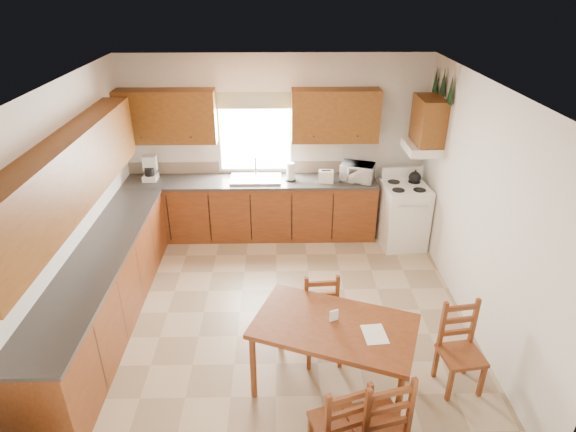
{
  "coord_description": "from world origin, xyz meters",
  "views": [
    {
      "loc": [
        0.05,
        -4.7,
        3.68
      ],
      "look_at": [
        0.15,
        0.3,
        1.15
      ],
      "focal_mm": 30.0,
      "sensor_mm": 36.0,
      "label": 1
    }
  ],
  "objects_px": {
    "dining_table": "(333,357)",
    "chair_near_right": "(338,419)",
    "chair_far_right": "(463,350)",
    "microwave": "(357,172)",
    "chair_far_left": "(323,323)",
    "stove": "(403,216)",
    "chair_near_left": "(377,415)"
  },
  "relations": [
    {
      "from": "dining_table",
      "to": "chair_near_right",
      "type": "relative_size",
      "value": 1.55
    },
    {
      "from": "chair_far_right",
      "to": "microwave",
      "type": "bearing_deg",
      "value": 92.26
    },
    {
      "from": "chair_far_left",
      "to": "chair_far_right",
      "type": "xyz_separation_m",
      "value": [
        1.3,
        -0.43,
        0.0
      ]
    },
    {
      "from": "dining_table",
      "to": "chair_near_right",
      "type": "xyz_separation_m",
      "value": [
        -0.04,
        -0.78,
        0.08
      ]
    },
    {
      "from": "chair_near_right",
      "to": "chair_far_left",
      "type": "height_order",
      "value": "chair_near_right"
    },
    {
      "from": "stove",
      "to": "chair_far_right",
      "type": "distance_m",
      "value": 2.84
    },
    {
      "from": "dining_table",
      "to": "chair_near_left",
      "type": "xyz_separation_m",
      "value": [
        0.27,
        -0.78,
        0.11
      ]
    },
    {
      "from": "dining_table",
      "to": "chair_far_left",
      "type": "bearing_deg",
      "value": 119.17
    },
    {
      "from": "microwave",
      "to": "chair_far_right",
      "type": "height_order",
      "value": "microwave"
    },
    {
      "from": "chair_near_left",
      "to": "chair_near_right",
      "type": "bearing_deg",
      "value": -14.42
    },
    {
      "from": "microwave",
      "to": "dining_table",
      "type": "height_order",
      "value": "microwave"
    },
    {
      "from": "dining_table",
      "to": "chair_far_right",
      "type": "bearing_deg",
      "value": 20.79
    },
    {
      "from": "dining_table",
      "to": "chair_far_right",
      "type": "xyz_separation_m",
      "value": [
        1.24,
        -0.01,
        0.07
      ]
    },
    {
      "from": "microwave",
      "to": "dining_table",
      "type": "distance_m",
      "value": 3.25
    },
    {
      "from": "stove",
      "to": "chair_far_right",
      "type": "xyz_separation_m",
      "value": [
        -0.09,
        -2.84,
        -0.0
      ]
    },
    {
      "from": "chair_near_left",
      "to": "chair_near_right",
      "type": "xyz_separation_m",
      "value": [
        -0.31,
        -0.0,
        -0.03
      ]
    },
    {
      "from": "stove",
      "to": "microwave",
      "type": "bearing_deg",
      "value": 151.24
    },
    {
      "from": "stove",
      "to": "chair_near_left",
      "type": "height_order",
      "value": "chair_near_left"
    },
    {
      "from": "stove",
      "to": "chair_near_right",
      "type": "relative_size",
      "value": 0.98
    },
    {
      "from": "stove",
      "to": "microwave",
      "type": "relative_size",
      "value": 2.1
    },
    {
      "from": "dining_table",
      "to": "chair_near_right",
      "type": "bearing_deg",
      "value": -72.0
    },
    {
      "from": "stove",
      "to": "chair_far_right",
      "type": "relative_size",
      "value": 1.01
    },
    {
      "from": "chair_near_left",
      "to": "chair_far_right",
      "type": "bearing_deg",
      "value": -155.86
    },
    {
      "from": "chair_near_right",
      "to": "chair_far_left",
      "type": "relative_size",
      "value": 1.04
    },
    {
      "from": "chair_near_left",
      "to": "chair_near_right",
      "type": "height_order",
      "value": "chair_near_left"
    },
    {
      "from": "chair_near_right",
      "to": "chair_far_right",
      "type": "xyz_separation_m",
      "value": [
        1.28,
        0.78,
        -0.01
      ]
    },
    {
      "from": "chair_far_left",
      "to": "stove",
      "type": "bearing_deg",
      "value": 56.17
    },
    {
      "from": "chair_near_right",
      "to": "chair_far_left",
      "type": "bearing_deg",
      "value": -107.38
    },
    {
      "from": "chair_near_left",
      "to": "chair_far_left",
      "type": "xyz_separation_m",
      "value": [
        -0.33,
        1.2,
        -0.05
      ]
    },
    {
      "from": "stove",
      "to": "dining_table",
      "type": "xyz_separation_m",
      "value": [
        -1.33,
        -2.83,
        -0.07
      ]
    },
    {
      "from": "stove",
      "to": "chair_near_right",
      "type": "xyz_separation_m",
      "value": [
        -1.37,
        -3.61,
        0.01
      ]
    },
    {
      "from": "chair_near_left",
      "to": "dining_table",
      "type": "bearing_deg",
      "value": -85.55
    }
  ]
}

